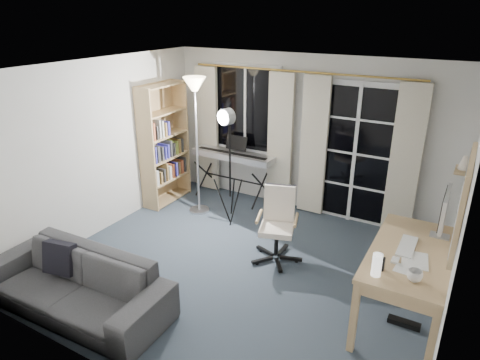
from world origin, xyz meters
name	(u,v)px	position (x,y,z in m)	size (l,w,h in m)	color
floor	(242,268)	(0.00, 0.00, -0.01)	(4.50, 4.00, 0.02)	#36424E
window	(246,109)	(-1.05, 1.97, 1.50)	(1.20, 0.08, 1.40)	white
french_door	(355,155)	(0.75, 1.97, 1.03)	(1.32, 0.09, 2.11)	white
curtains	(296,143)	(-0.14, 1.88, 1.09)	(3.60, 0.07, 2.13)	gold
bookshelf	(162,147)	(-2.12, 1.13, 0.92)	(0.32, 0.90, 1.93)	tan
torchiere_lamp	(195,106)	(-1.38, 1.05, 1.68)	(0.39, 0.39, 2.09)	#B2B2B7
keyboard_piano	(233,156)	(-1.14, 1.70, 0.76)	(1.39, 0.68, 1.01)	black
studio_light	(227,131)	(-0.80, 0.98, 1.41)	(0.38, 0.38, 1.76)	black
office_chair	(278,217)	(0.25, 0.48, 0.55)	(0.65, 0.62, 0.94)	black
desk	(410,260)	(1.88, 0.01, 0.70)	(0.75, 1.49, 0.80)	tan
monitor	(444,210)	(2.08, 0.46, 1.10)	(0.19, 0.57, 0.50)	silver
desk_clutter	(397,277)	(1.81, -0.23, 0.62)	(0.46, 0.90, 1.01)	white
mug	(415,274)	(1.98, -0.49, 0.86)	(0.13, 0.10, 0.13)	silver
wall_mirror	(463,202)	(2.22, -0.35, 1.55)	(0.04, 0.94, 0.74)	tan
framed_print	(472,163)	(2.23, 0.55, 1.60)	(0.03, 0.42, 0.32)	tan
wall_shelf	(464,165)	(2.16, 1.05, 1.41)	(0.16, 0.30, 0.18)	tan
sofa	(73,276)	(-1.15, -1.55, 0.41)	(2.12, 0.68, 0.82)	#2E2E31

